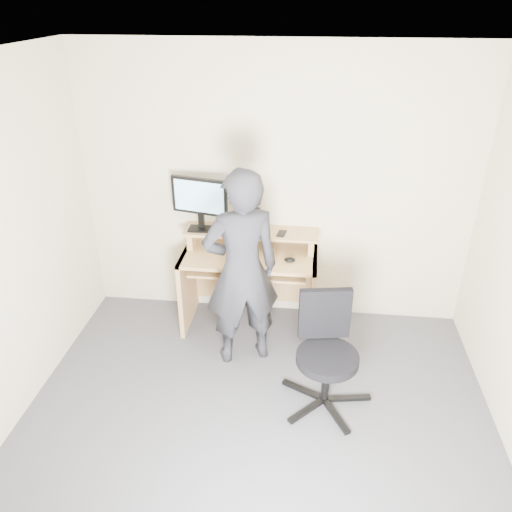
% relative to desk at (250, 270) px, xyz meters
% --- Properties ---
extents(ground, '(3.50, 3.50, 0.00)m').
position_rel_desk_xyz_m(ground, '(0.20, -1.53, -0.55)').
color(ground, '#4D4D52').
rests_on(ground, ground).
extents(back_wall, '(3.50, 0.02, 2.50)m').
position_rel_desk_xyz_m(back_wall, '(0.20, 0.22, 0.70)').
color(back_wall, beige).
rests_on(back_wall, ground).
extents(ceiling, '(3.50, 3.50, 0.02)m').
position_rel_desk_xyz_m(ceiling, '(0.20, -1.53, 1.95)').
color(ceiling, white).
rests_on(ceiling, back_wall).
extents(desk, '(1.20, 0.60, 0.91)m').
position_rel_desk_xyz_m(desk, '(0.00, 0.00, 0.00)').
color(desk, tan).
rests_on(desk, ground).
extents(monitor, '(0.51, 0.15, 0.49)m').
position_rel_desk_xyz_m(monitor, '(-0.45, 0.04, 0.66)').
color(monitor, black).
rests_on(monitor, desk).
extents(external_drive, '(0.10, 0.14, 0.20)m').
position_rel_desk_xyz_m(external_drive, '(0.05, 0.07, 0.46)').
color(external_drive, black).
rests_on(external_drive, desk).
extents(travel_mug, '(0.10, 0.10, 0.18)m').
position_rel_desk_xyz_m(travel_mug, '(-0.01, 0.10, 0.45)').
color(travel_mug, '#BBBCC0').
rests_on(travel_mug, desk).
extents(smartphone, '(0.09, 0.14, 0.01)m').
position_rel_desk_xyz_m(smartphone, '(0.28, 0.03, 0.37)').
color(smartphone, black).
rests_on(smartphone, desk).
extents(charger, '(0.05, 0.04, 0.03)m').
position_rel_desk_xyz_m(charger, '(-0.31, 0.02, 0.38)').
color(charger, black).
rests_on(charger, desk).
extents(headphones, '(0.18, 0.18, 0.06)m').
position_rel_desk_xyz_m(headphones, '(-0.09, 0.15, 0.37)').
color(headphones, silver).
rests_on(headphones, desk).
extents(keyboard, '(0.49, 0.34, 0.03)m').
position_rel_desk_xyz_m(keyboard, '(-0.05, -0.17, 0.12)').
color(keyboard, black).
rests_on(keyboard, desk).
extents(mouse, '(0.11, 0.08, 0.04)m').
position_rel_desk_xyz_m(mouse, '(0.36, -0.18, 0.22)').
color(mouse, black).
rests_on(mouse, desk).
extents(office_chair, '(0.69, 0.69, 0.88)m').
position_rel_desk_xyz_m(office_chair, '(0.69, -0.98, -0.07)').
color(office_chair, black).
rests_on(office_chair, ground).
extents(person, '(0.72, 0.60, 1.70)m').
position_rel_desk_xyz_m(person, '(-0.00, -0.55, 0.30)').
color(person, black).
rests_on(person, ground).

